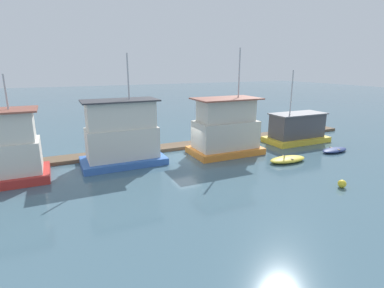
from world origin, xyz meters
The scene contains 9 objects.
ground_plane centered at (0.00, 0.00, 0.00)m, with size 200.00×200.00×0.00m, color #426070.
dock_walkway centered at (0.00, 3.12, 0.15)m, with size 42.40×1.97×0.30m, color brown.
houseboat_red centered at (-13.95, -0.09, 2.28)m, with size 5.44×3.72×7.43m.
houseboat_blue centered at (-5.65, 0.41, 2.41)m, with size 6.70×3.74×8.89m.
houseboat_orange centered at (3.62, -0.53, 2.27)m, with size 6.42×3.91×9.45m.
houseboat_yellow centered at (12.72, -0.02, 1.42)m, with size 6.65×3.43×7.50m.
dinghy_yellow centered at (7.07, -5.04, 0.24)m, with size 3.46×1.57×0.48m.
dinghy_navy centered at (13.25, -4.55, 0.19)m, with size 3.08×1.50×0.38m.
buoy_yellow centered at (6.56, -10.82, 0.27)m, with size 0.55×0.55×0.55m, color yellow.
Camera 1 is at (-10.44, -23.56, 8.01)m, focal length 28.00 mm.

